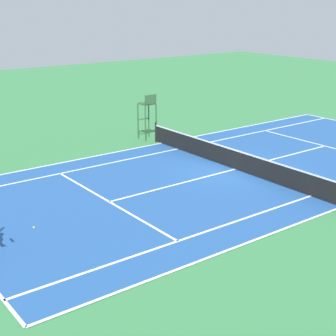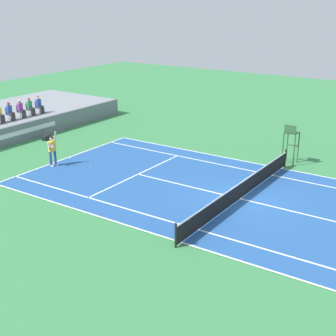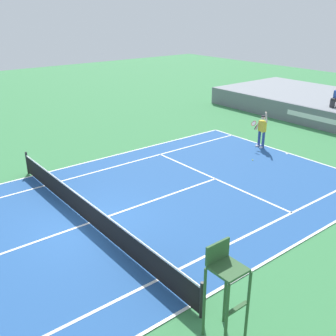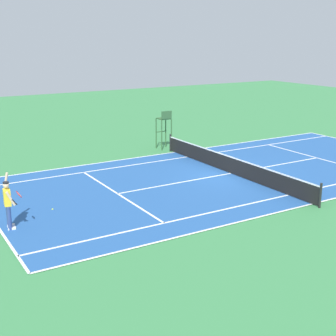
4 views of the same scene
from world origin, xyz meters
TOP-DOWN VIEW (x-y plane):
  - ground_plane at (0.00, 0.00)m, footprint 80.00×80.00m
  - court at (0.00, 0.00)m, footprint 11.08×23.88m
  - net at (0.00, 0.00)m, footprint 11.98×0.10m
  - tennis_ball at (-0.49, 9.56)m, footprint 0.07×0.07m
  - umpire_chair at (6.67, 0.00)m, footprint 0.77×0.77m

SIDE VIEW (x-z plane):
  - ground_plane at x=0.00m, z-range 0.00..0.00m
  - court at x=0.00m, z-range 0.00..0.02m
  - tennis_ball at x=-0.49m, z-range 0.00..0.07m
  - net at x=0.00m, z-range -0.01..1.06m
  - umpire_chair at x=6.67m, z-range 0.34..2.78m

